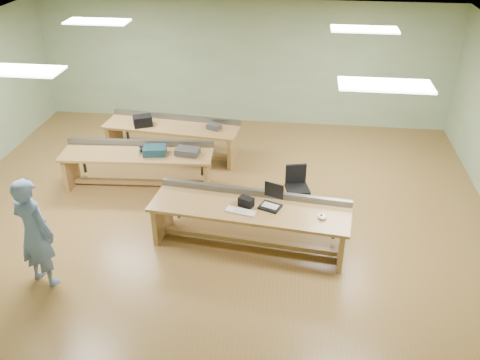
# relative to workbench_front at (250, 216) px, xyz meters

# --- Properties ---
(floor) EXTENTS (10.00, 10.00, 0.00)m
(floor) POSITION_rel_workbench_front_xyz_m (-0.73, 1.17, -0.56)
(floor) COLOR brown
(floor) RESTS_ON ground
(ceiling) EXTENTS (10.00, 10.00, 0.00)m
(ceiling) POSITION_rel_workbench_front_xyz_m (-0.73, 1.17, 2.44)
(ceiling) COLOR silver
(ceiling) RESTS_ON wall_back
(wall_back) EXTENTS (10.00, 0.04, 3.00)m
(wall_back) POSITION_rel_workbench_front_xyz_m (-0.73, 5.17, 0.94)
(wall_back) COLOR #92AA80
(wall_back) RESTS_ON floor
(wall_front) EXTENTS (10.00, 0.04, 3.00)m
(wall_front) POSITION_rel_workbench_front_xyz_m (-0.73, -2.83, 0.94)
(wall_front) COLOR #92AA80
(wall_front) RESTS_ON floor
(fluor_panels) EXTENTS (6.20, 3.50, 0.03)m
(fluor_panels) POSITION_rel_workbench_front_xyz_m (-0.73, 1.17, 2.41)
(fluor_panels) COLOR white
(fluor_panels) RESTS_ON ceiling
(workbench_front) EXTENTS (3.28, 1.20, 0.86)m
(workbench_front) POSITION_rel_workbench_front_xyz_m (0.00, 0.00, 0.00)
(workbench_front) COLOR #AB8348
(workbench_front) RESTS_ON floor
(workbench_mid) EXTENTS (2.96, 0.98, 0.86)m
(workbench_mid) POSITION_rel_workbench_front_xyz_m (-2.36, 1.65, -0.01)
(workbench_mid) COLOR #AB8348
(workbench_mid) RESTS_ON floor
(workbench_back) EXTENTS (2.98, 1.07, 0.86)m
(workbench_back) POSITION_rel_workbench_front_xyz_m (-2.01, 2.99, -0.01)
(workbench_back) COLOR #AB8348
(workbench_back) RESTS_ON floor
(person) EXTENTS (0.75, 0.61, 1.78)m
(person) POSITION_rel_workbench_front_xyz_m (-2.98, -1.28, 0.33)
(person) COLOR slate
(person) RESTS_ON floor
(laptop_base) EXTENTS (0.40, 0.36, 0.04)m
(laptop_base) POSITION_rel_workbench_front_xyz_m (0.33, 0.00, 0.20)
(laptop_base) COLOR black
(laptop_base) RESTS_ON workbench_front
(laptop_screen) EXTENTS (0.31, 0.13, 0.26)m
(laptop_screen) POSITION_rel_workbench_front_xyz_m (0.37, 0.12, 0.44)
(laptop_screen) COLOR black
(laptop_screen) RESTS_ON laptop_base
(keyboard) EXTENTS (0.50, 0.27, 0.03)m
(keyboard) POSITION_rel_workbench_front_xyz_m (-0.13, -0.18, 0.20)
(keyboard) COLOR silver
(keyboard) RESTS_ON workbench_front
(trackball_mouse) EXTENTS (0.16, 0.19, 0.07)m
(trackball_mouse) POSITION_rel_workbench_front_xyz_m (1.14, -0.20, 0.22)
(trackball_mouse) COLOR white
(trackball_mouse) RESTS_ON workbench_front
(camera_bag) EXTENTS (0.27, 0.23, 0.16)m
(camera_bag) POSITION_rel_workbench_front_xyz_m (-0.06, -0.00, 0.26)
(camera_bag) COLOR black
(camera_bag) RESTS_ON workbench_front
(task_chair) EXTENTS (0.55, 0.55, 0.84)m
(task_chair) POSITION_rel_workbench_front_xyz_m (0.74, 1.20, -0.25)
(task_chair) COLOR black
(task_chair) RESTS_ON floor
(parts_bin_teal) EXTENTS (0.47, 0.39, 0.15)m
(parts_bin_teal) POSITION_rel_workbench_front_xyz_m (-2.00, 1.61, 0.26)
(parts_bin_teal) COLOR #12313D
(parts_bin_teal) RESTS_ON workbench_mid
(parts_bin_grey) EXTENTS (0.48, 0.34, 0.12)m
(parts_bin_grey) POSITION_rel_workbench_front_xyz_m (-1.38, 1.68, 0.25)
(parts_bin_grey) COLOR #323234
(parts_bin_grey) RESTS_ON workbench_mid
(mug) EXTENTS (0.16, 0.16, 0.10)m
(mug) POSITION_rel_workbench_front_xyz_m (-2.27, 1.69, 0.23)
(mug) COLOR #323234
(mug) RESTS_ON workbench_mid
(drinks_can) EXTENTS (0.08, 0.08, 0.11)m
(drinks_can) POSITION_rel_workbench_front_xyz_m (-2.30, 1.58, 0.24)
(drinks_can) COLOR white
(drinks_can) RESTS_ON workbench_mid
(storage_box_back) EXTENTS (0.46, 0.41, 0.22)m
(storage_box_back) POSITION_rel_workbench_front_xyz_m (-2.61, 2.89, 0.30)
(storage_box_back) COLOR black
(storage_box_back) RESTS_ON workbench_back
(tray_back) EXTENTS (0.33, 0.29, 0.11)m
(tray_back) POSITION_rel_workbench_front_xyz_m (-1.07, 2.90, 0.24)
(tray_back) COLOR #323234
(tray_back) RESTS_ON workbench_back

